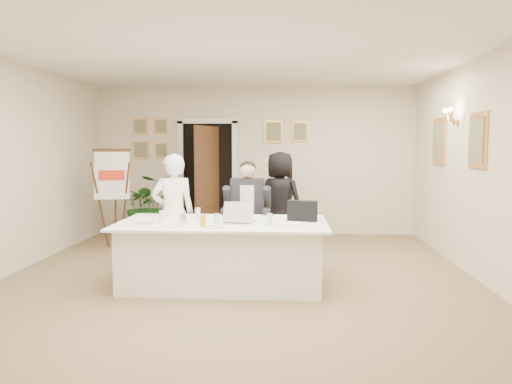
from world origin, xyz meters
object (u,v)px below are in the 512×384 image
object	(u,v)px
laptop_bag	(302,211)
steel_jug	(183,219)
seated_man	(247,213)
potted_palm	(148,205)
conference_table	(223,253)
paper_stack	(287,224)
standing_woman	(280,201)
laptop	(239,210)
flip_chart	(113,203)
oj_glass	(203,221)
standing_man	(173,213)

from	to	relation	value
laptop_bag	steel_jug	size ratio (longest dim) A/B	3.23
seated_man	potted_palm	world-z (taller)	seated_man
conference_table	laptop_bag	size ratio (longest dim) A/B	7.00
potted_palm	paper_stack	bearing A→B (deg)	-53.35
standing_woman	laptop	bearing A→B (deg)	105.23
flip_chart	laptop_bag	bearing A→B (deg)	-33.18
conference_table	standing_woman	bearing A→B (deg)	72.78
flip_chart	laptop	bearing A→B (deg)	-42.83
conference_table	steel_jug	world-z (taller)	steel_jug
standing_woman	oj_glass	bearing A→B (deg)	99.14
steel_jug	standing_man	bearing A→B (deg)	110.50
conference_table	standing_man	size ratio (longest dim) A/B	1.58
laptop_bag	flip_chart	bearing A→B (deg)	162.78
conference_table	oj_glass	xyz separation A→B (m)	(-0.17, -0.39, 0.45)
conference_table	potted_palm	xyz separation A→B (m)	(-1.84, 3.27, 0.18)
standing_woman	laptop	world-z (taller)	standing_woman
seated_man	steel_jug	xyz separation A→B (m)	(-0.65, -1.22, 0.08)
standing_woman	potted_palm	bearing A→B (deg)	2.71
standing_man	standing_woman	bearing A→B (deg)	-153.86
laptop	oj_glass	size ratio (longest dim) A/B	2.81
paper_stack	laptop	bearing A→B (deg)	158.09
flip_chart	paper_stack	world-z (taller)	flip_chart
standing_man	paper_stack	size ratio (longest dim) A/B	5.01
conference_table	standing_man	distance (m)	1.05
steel_jug	flip_chart	bearing A→B (deg)	125.57
seated_man	laptop	bearing A→B (deg)	-98.61
standing_man	conference_table	bearing A→B (deg)	119.03
potted_palm	paper_stack	distance (m)	4.38
oj_glass	paper_stack	bearing A→B (deg)	9.23
standing_man	laptop	world-z (taller)	standing_man
oj_glass	laptop_bag	bearing A→B (deg)	24.48
standing_man	oj_glass	bearing A→B (deg)	98.55
standing_man	paper_stack	distance (m)	1.74
conference_table	seated_man	xyz separation A→B (m)	(0.22, 1.02, 0.35)
laptop_bag	seated_man	bearing A→B (deg)	144.99
seated_man	laptop_bag	world-z (taller)	seated_man
paper_stack	standing_man	bearing A→B (deg)	150.18
flip_chart	laptop_bag	size ratio (longest dim) A/B	4.50
steel_jug	laptop	bearing A→B (deg)	16.22
conference_table	potted_palm	bearing A→B (deg)	119.39
standing_woman	oj_glass	size ratio (longest dim) A/B	12.23
seated_man	paper_stack	size ratio (longest dim) A/B	4.74
conference_table	laptop	size ratio (longest dim) A/B	6.80
steel_jug	laptop_bag	bearing A→B (deg)	12.75
standing_man	potted_palm	xyz separation A→B (m)	(-1.10, 2.64, -0.22)
laptop	paper_stack	world-z (taller)	laptop
flip_chart	potted_palm	bearing A→B (deg)	78.74
flip_chart	paper_stack	xyz separation A→B (m)	(2.85, -2.34, 0.05)
flip_chart	paper_stack	distance (m)	3.68
standing_man	oj_glass	xyz separation A→B (m)	(0.57, -1.02, 0.05)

